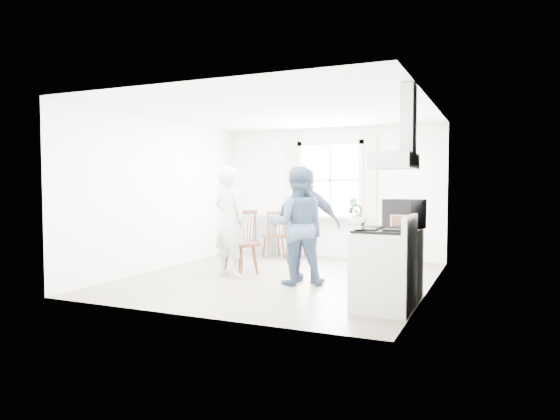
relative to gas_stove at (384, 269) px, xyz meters
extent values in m
cube|color=gray|center=(-1.91, 1.35, -0.49)|extent=(4.62, 5.12, 0.02)
cube|color=white|center=(-1.91, 3.87, 0.82)|extent=(4.62, 0.04, 2.64)
cube|color=white|center=(-1.91, -1.17, 0.82)|extent=(4.62, 0.04, 2.64)
cube|color=white|center=(-4.18, 1.35, 0.82)|extent=(0.04, 5.12, 2.64)
cube|color=white|center=(0.36, 1.35, 0.82)|extent=(0.04, 5.12, 2.64)
cube|color=white|center=(-1.91, 1.35, 2.13)|extent=(4.62, 5.12, 0.02)
cube|color=white|center=(-1.91, 3.83, 1.07)|extent=(1.20, 0.02, 1.40)
cube|color=silver|center=(-1.91, 3.80, 1.81)|extent=(1.38, 0.09, 0.09)
cube|color=silver|center=(-1.91, 3.80, 0.32)|extent=(1.38, 0.09, 0.09)
cube|color=silver|center=(-2.56, 3.80, 1.07)|extent=(0.09, 0.09, 1.58)
cube|color=silver|center=(-1.27, 3.80, 1.07)|extent=(0.09, 0.09, 1.58)
cube|color=silver|center=(-1.91, 3.73, 0.34)|extent=(1.38, 0.24, 0.06)
cube|color=beige|center=(-2.73, 3.79, 1.12)|extent=(0.24, 0.05, 1.70)
cube|color=beige|center=(-1.09, 3.79, 1.12)|extent=(0.24, 0.05, 1.70)
cube|color=silver|center=(0.11, 0.00, 1.26)|extent=(0.45, 0.76, 0.18)
cube|color=silver|center=(0.26, 0.00, 1.73)|extent=(0.14, 0.30, 0.76)
cube|color=gray|center=(-3.31, 3.68, -0.08)|extent=(0.40, 0.30, 0.80)
cube|color=silver|center=(-0.01, 0.00, -0.02)|extent=(0.65, 0.76, 0.92)
cube|color=black|center=(-0.01, 0.00, 0.45)|extent=(0.61, 0.72, 0.03)
cube|color=silver|center=(0.29, 0.00, 0.54)|extent=(0.06, 0.76, 0.20)
cylinder|color=silver|center=(-0.35, 0.00, 0.22)|extent=(0.02, 0.61, 0.02)
sphere|color=silver|center=(-0.26, -0.29, 0.57)|extent=(0.21, 0.21, 0.21)
cylinder|color=silver|center=(-0.26, -0.29, 0.51)|extent=(0.19, 0.19, 0.04)
torus|color=black|center=(-0.26, -0.29, 0.69)|extent=(0.13, 0.06, 0.13)
cube|color=silver|center=(0.07, 0.70, -0.03)|extent=(0.50, 0.55, 0.90)
cube|color=black|center=(0.09, 0.76, 0.52)|extent=(0.54, 0.51, 0.20)
cube|color=black|center=(0.09, 0.76, 0.71)|extent=(0.54, 0.51, 0.18)
cube|color=#AE7D54|center=(0.13, 0.47, 0.51)|extent=(0.34, 0.29, 0.19)
cube|color=#4B2818|center=(-2.90, 3.24, -0.05)|extent=(0.56, 0.55, 0.05)
cube|color=#4B2818|center=(-2.78, 3.12, 0.21)|extent=(0.32, 0.30, 0.52)
cylinder|color=#4B2818|center=(-2.90, 3.24, -0.28)|extent=(0.03, 0.03, 0.41)
cube|color=#4B2818|center=(-2.63, 1.37, 0.01)|extent=(0.58, 0.57, 0.05)
cube|color=#4B2818|center=(-2.70, 1.18, 0.30)|extent=(0.43, 0.21, 0.59)
cylinder|color=#4B2818|center=(-2.63, 1.37, -0.25)|extent=(0.04, 0.04, 0.47)
cube|color=#4B2818|center=(-2.88, 1.83, -0.01)|extent=(0.54, 0.55, 0.05)
cube|color=#4B2818|center=(-2.71, 1.76, 0.27)|extent=(0.20, 0.42, 0.56)
cylinder|color=#4B2818|center=(-2.88, 1.83, -0.26)|extent=(0.04, 0.04, 0.45)
imported|color=silver|center=(-2.70, 1.13, 0.40)|extent=(0.80, 0.80, 1.76)
imported|color=#405978|center=(-1.50, 1.00, 0.38)|extent=(1.11, 1.11, 1.73)
imported|color=navy|center=(-1.42, 1.19, 0.37)|extent=(1.16, 1.16, 1.71)
imported|color=#306C35|center=(-1.42, 3.71, 0.54)|extent=(0.21, 0.21, 0.35)
cube|color=#4B2818|center=(-2.47, 3.35, -0.08)|extent=(0.51, 0.52, 0.04)
cube|color=#4B2818|center=(-2.60, 3.25, 0.16)|extent=(0.26, 0.32, 0.48)
cylinder|color=#4B2818|center=(-2.47, 3.35, -0.29)|extent=(0.03, 0.03, 0.39)
camera|label=1|loc=(1.22, -5.77, 0.99)|focal=32.00mm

